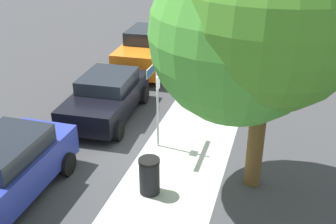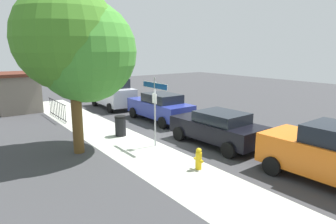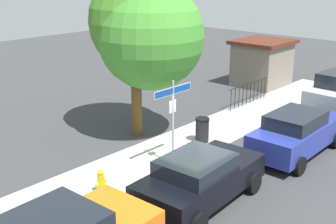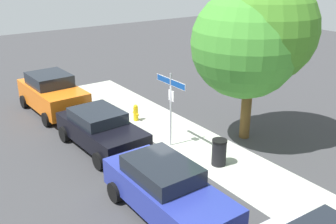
{
  "view_description": "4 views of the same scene",
  "coord_description": "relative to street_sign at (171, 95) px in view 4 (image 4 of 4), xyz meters",
  "views": [
    {
      "loc": [
        9.93,
        3.79,
        6.49
      ],
      "look_at": [
        -0.25,
        0.79,
        1.32
      ],
      "focal_mm": 44.03,
      "sensor_mm": 36.0,
      "label": 1
    },
    {
      "loc": [
        -10.73,
        7.19,
        4.13
      ],
      "look_at": [
        -0.82,
        -0.06,
        1.51
      ],
      "focal_mm": 31.52,
      "sensor_mm": 36.0,
      "label": 2
    },
    {
      "loc": [
        -10.88,
        -8.77,
        6.47
      ],
      "look_at": [
        -0.26,
        0.85,
        1.74
      ],
      "focal_mm": 46.57,
      "sensor_mm": 36.0,
      "label": 3
    },
    {
      "loc": [
        10.8,
        -7.74,
        6.89
      ],
      "look_at": [
        -0.98,
        0.61,
        1.23
      ],
      "focal_mm": 41.3,
      "sensor_mm": 36.0,
      "label": 4
    }
  ],
  "objects": [
    {
      "name": "car_blue",
      "position": [
        3.65,
        -2.77,
        -1.29
      ],
      "size": [
        4.55,
        1.98,
        1.64
      ],
      "rotation": [
        0.0,
        0.0,
        0.01
      ],
      "color": "navy",
      "rests_on": "ground_plane"
    },
    {
      "name": "street_sign",
      "position": [
        0.0,
        0.0,
        0.0
      ],
      "size": [
        1.8,
        0.07,
        2.99
      ],
      "color": "#9EA0A5",
      "rests_on": "ground_plane"
    },
    {
      "name": "car_black",
      "position": [
        -1.45,
        -2.32,
        -1.35
      ],
      "size": [
        4.35,
        2.26,
        1.49
      ],
      "rotation": [
        0.0,
        0.0,
        0.05
      ],
      "color": "black",
      "rests_on": "ground_plane"
    },
    {
      "name": "fire_hydrant",
      "position": [
        -3.02,
        0.2,
        -1.75
      ],
      "size": [
        0.42,
        0.22,
        0.78
      ],
      "color": "yellow",
      "rests_on": "ground_plane"
    },
    {
      "name": "ground_plane",
      "position": [
        0.5,
        -0.4,
        -2.13
      ],
      "size": [
        60.0,
        60.0,
        0.0
      ],
      "primitive_type": "plane",
      "color": "#38383A"
    },
    {
      "name": "shade_tree",
      "position": [
        1.5,
        2.83,
        2.25
      ],
      "size": [
        4.27,
        4.75,
        6.61
      ],
      "color": "brown",
      "rests_on": "ground_plane"
    },
    {
      "name": "sidewalk_strip",
      "position": [
        2.5,
        0.9,
        -2.13
      ],
      "size": [
        24.0,
        2.6,
        0.0
      ],
      "primitive_type": "cube",
      "color": "#AAAFA1",
      "rests_on": "ground_plane"
    },
    {
      "name": "trash_bin",
      "position": [
        2.28,
        0.5,
        -1.64
      ],
      "size": [
        0.55,
        0.55,
        0.98
      ],
      "color": "black",
      "rests_on": "ground_plane"
    },
    {
      "name": "car_orange",
      "position": [
        -6.31,
        -2.48,
        -1.19
      ],
      "size": [
        4.41,
        2.31,
        1.87
      ],
      "rotation": [
        0.0,
        0.0,
        0.04
      ],
      "color": "orange",
      "rests_on": "ground_plane"
    }
  ]
}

